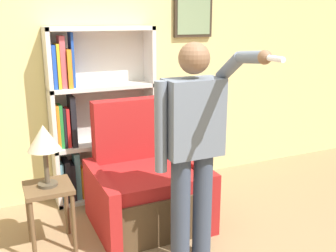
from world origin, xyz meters
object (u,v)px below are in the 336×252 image
object	(u,v)px
person_standing	(193,143)
side_table	(49,199)
armchair	(145,186)
bookcase	(93,118)
table_lamp	(44,140)

from	to	relation	value
person_standing	side_table	xyz separation A→B (m)	(-0.98, 0.65, -0.54)
armchair	person_standing	bearing A→B (deg)	-82.84
bookcase	side_table	world-z (taller)	bookcase
person_standing	table_lamp	distance (m)	1.18
person_standing	side_table	size ratio (longest dim) A/B	3.06
armchair	side_table	distance (m)	0.90
bookcase	armchair	distance (m)	0.93
bookcase	side_table	distance (m)	1.09
bookcase	armchair	size ratio (longest dim) A/B	1.59
person_standing	side_table	distance (m)	1.30
person_standing	side_table	world-z (taller)	person_standing
bookcase	armchair	xyz separation A→B (m)	(0.30, -0.71, -0.53)
bookcase	table_lamp	world-z (taller)	bookcase
armchair	person_standing	xyz separation A→B (m)	(0.09, -0.75, 0.64)
person_standing	side_table	bearing A→B (deg)	146.49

